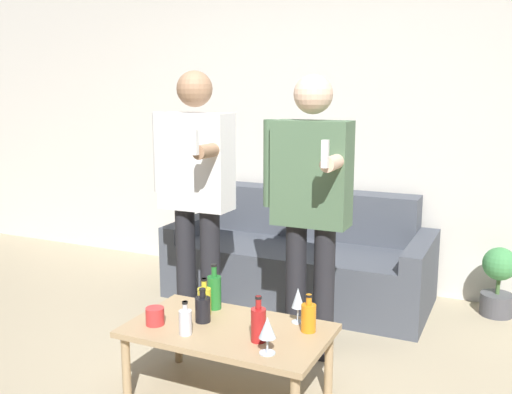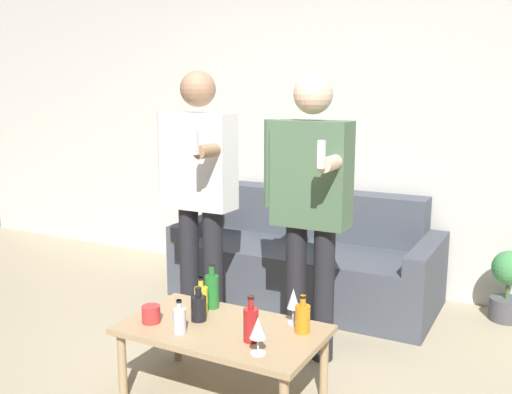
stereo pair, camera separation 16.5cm
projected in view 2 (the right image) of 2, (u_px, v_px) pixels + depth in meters
name	position (u px, v px, depth m)	size (l,w,h in m)	color
wall_back	(333.00, 116.00, 4.50)	(8.00, 0.06, 2.70)	silver
couch	(308.00, 261.00, 4.31)	(1.92, 0.85, 0.79)	#474C56
coffee_table	(223.00, 335.00, 2.86)	(1.00, 0.58, 0.39)	tan
bottle_orange	(211.00, 290.00, 3.09)	(0.08, 0.08, 0.25)	#23752D
bottle_green	(199.00, 307.00, 2.92)	(0.08, 0.08, 0.18)	black
bottle_dark	(179.00, 320.00, 2.77)	(0.06, 0.06, 0.17)	silver
bottle_yellow	(201.00, 299.00, 3.01)	(0.07, 0.07, 0.20)	yellow
bottle_red	(251.00, 324.00, 2.67)	(0.07, 0.07, 0.22)	#B21E1E
bottle_clear	(303.00, 318.00, 2.77)	(0.07, 0.07, 0.19)	orange
wine_glass_near	(258.00, 329.00, 2.54)	(0.08, 0.08, 0.17)	silver
wine_glass_far	(293.00, 300.00, 2.87)	(0.06, 0.06, 0.18)	silver
cup_on_table	(151.00, 314.00, 2.90)	(0.09, 0.09, 0.09)	red
person_standing_left	(199.00, 182.00, 3.62)	(0.54, 0.44, 1.67)	#232328
person_standing_right	(310.00, 197.00, 3.21)	(0.51, 0.43, 1.64)	#232328
potted_plant	(508.00, 284.00, 3.87)	(0.23, 0.23, 0.49)	#4C4C51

